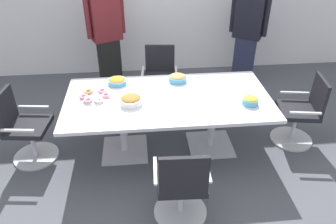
% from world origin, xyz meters
% --- Properties ---
extents(ground_plane, '(10.00, 10.00, 0.01)m').
position_xyz_m(ground_plane, '(0.00, 0.00, -0.01)').
color(ground_plane, '#4C4F56').
extents(conference_table, '(2.40, 1.20, 0.75)m').
position_xyz_m(conference_table, '(0.00, 0.00, 0.63)').
color(conference_table, silver).
rests_on(conference_table, ground).
extents(office_chair_0, '(0.56, 0.56, 0.91)m').
position_xyz_m(office_chair_0, '(0.02, -1.10, 0.41)').
color(office_chair_0, silver).
rests_on(office_chair_0, ground).
extents(office_chair_1, '(0.62, 0.62, 0.91)m').
position_xyz_m(office_chair_1, '(1.70, 0.01, 0.41)').
color(office_chair_1, silver).
rests_on(office_chair_1, ground).
extents(office_chair_2, '(0.59, 0.59, 0.91)m').
position_xyz_m(office_chair_2, '(-0.02, 1.10, 0.41)').
color(office_chair_2, silver).
rests_on(office_chair_2, ground).
extents(office_chair_3, '(0.60, 0.60, 0.91)m').
position_xyz_m(office_chair_3, '(-1.70, -0.01, 0.41)').
color(office_chair_3, silver).
rests_on(office_chair_3, ground).
extents(person_standing_0, '(0.59, 0.38, 1.86)m').
position_xyz_m(person_standing_0, '(-0.78, 1.62, 0.98)').
color(person_standing_0, black).
rests_on(person_standing_0, ground).
extents(person_standing_1, '(0.56, 0.42, 1.70)m').
position_xyz_m(person_standing_1, '(1.46, 1.71, 0.89)').
color(person_standing_1, '#232842').
rests_on(person_standing_1, ground).
extents(snack_bowl_pretzels, '(0.25, 0.25, 0.11)m').
position_xyz_m(snack_bowl_pretzels, '(-0.43, -0.10, 0.80)').
color(snack_bowl_pretzels, white).
rests_on(snack_bowl_pretzels, conference_table).
extents(snack_bowl_chips_orange, '(0.23, 0.23, 0.08)m').
position_xyz_m(snack_bowl_chips_orange, '(-0.60, 0.40, 0.79)').
color(snack_bowl_chips_orange, '#4C9EC6').
rests_on(snack_bowl_chips_orange, conference_table).
extents(snack_bowl_chips_yellow, '(0.18, 0.18, 0.10)m').
position_xyz_m(snack_bowl_chips_yellow, '(0.91, -0.23, 0.80)').
color(snack_bowl_chips_yellow, '#4C9EC6').
rests_on(snack_bowl_chips_yellow, conference_table).
extents(snack_bowl_cookies, '(0.23, 0.23, 0.10)m').
position_xyz_m(snack_bowl_cookies, '(0.16, 0.40, 0.80)').
color(snack_bowl_cookies, '#4C9EC6').
rests_on(snack_bowl_cookies, conference_table).
extents(donut_platter, '(0.36, 0.35, 0.04)m').
position_xyz_m(donut_platter, '(-0.85, 0.08, 0.77)').
color(donut_platter, white).
rests_on(donut_platter, conference_table).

